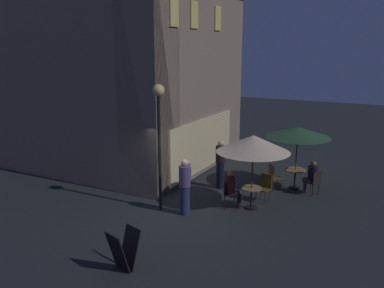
{
  "coord_description": "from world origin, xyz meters",
  "views": [
    {
      "loc": [
        -10.1,
        -6.17,
        5.14
      ],
      "look_at": [
        0.67,
        -0.5,
        2.2
      ],
      "focal_mm": 37.67,
      "sensor_mm": 36.0,
      "label": 1
    }
  ],
  "objects_px": {
    "cafe_table_1": "(295,174)",
    "cafe_chair_3": "(314,181)",
    "cafe_table_0": "(251,194)",
    "patio_umbrella_1": "(298,132)",
    "patron_standing_2": "(185,187)",
    "patron_standing_3": "(220,164)",
    "cafe_chair_0": "(227,192)",
    "cafe_chair_1": "(265,185)",
    "street_lamp_near_corner": "(159,116)",
    "patio_umbrella_0": "(253,144)",
    "patron_seated_0": "(232,187)",
    "patron_seated_1": "(311,175)",
    "cafe_chair_2": "(273,175)",
    "menu_sandwich_board": "(124,250)"
  },
  "relations": [
    {
      "from": "patron_seated_0",
      "to": "patron_standing_3",
      "type": "height_order",
      "value": "patron_standing_3"
    },
    {
      "from": "cafe_chair_1",
      "to": "patron_standing_3",
      "type": "distance_m",
      "value": 1.96
    },
    {
      "from": "patron_seated_1",
      "to": "patron_standing_2",
      "type": "relative_size",
      "value": 0.69
    },
    {
      "from": "cafe_table_1",
      "to": "cafe_chair_3",
      "type": "height_order",
      "value": "cafe_chair_3"
    },
    {
      "from": "menu_sandwich_board",
      "to": "patron_standing_2",
      "type": "xyz_separation_m",
      "value": [
        3.5,
        0.28,
        0.41
      ]
    },
    {
      "from": "cafe_chair_2",
      "to": "cafe_table_1",
      "type": "bearing_deg",
      "value": 0.0
    },
    {
      "from": "cafe_table_1",
      "to": "patron_seated_1",
      "type": "relative_size",
      "value": 0.64
    },
    {
      "from": "menu_sandwich_board",
      "to": "cafe_chair_3",
      "type": "bearing_deg",
      "value": -5.92
    },
    {
      "from": "patron_standing_2",
      "to": "patio_umbrella_1",
      "type": "bearing_deg",
      "value": 60.8
    },
    {
      "from": "cafe_chair_2",
      "to": "patron_seated_0",
      "type": "xyz_separation_m",
      "value": [
        -2.29,
        0.71,
        0.16
      ]
    },
    {
      "from": "cafe_table_0",
      "to": "patron_seated_0",
      "type": "distance_m",
      "value": 0.67
    },
    {
      "from": "cafe_chair_2",
      "to": "patron_standing_2",
      "type": "bearing_deg",
      "value": -157.44
    },
    {
      "from": "patron_standing_2",
      "to": "cafe_table_1",
      "type": "bearing_deg",
      "value": 60.8
    },
    {
      "from": "cafe_table_0",
      "to": "patron_standing_2",
      "type": "relative_size",
      "value": 0.4
    },
    {
      "from": "menu_sandwich_board",
      "to": "cafe_chair_2",
      "type": "relative_size",
      "value": 1.01
    },
    {
      "from": "street_lamp_near_corner",
      "to": "patio_umbrella_0",
      "type": "height_order",
      "value": "street_lamp_near_corner"
    },
    {
      "from": "cafe_chair_2",
      "to": "cafe_chair_3",
      "type": "xyz_separation_m",
      "value": [
        0.17,
        -1.44,
        -0.02
      ]
    },
    {
      "from": "cafe_table_1",
      "to": "patron_standing_3",
      "type": "height_order",
      "value": "patron_standing_3"
    },
    {
      "from": "cafe_table_0",
      "to": "patio_umbrella_1",
      "type": "bearing_deg",
      "value": -16.96
    },
    {
      "from": "cafe_chair_0",
      "to": "patron_standing_2",
      "type": "xyz_separation_m",
      "value": [
        -1.09,
        0.98,
        0.35
      ]
    },
    {
      "from": "cafe_table_1",
      "to": "patron_seated_1",
      "type": "bearing_deg",
      "value": -116.08
    },
    {
      "from": "cafe_table_1",
      "to": "cafe_chair_3",
      "type": "xyz_separation_m",
      "value": [
        -0.38,
        -0.77,
        -0.02
      ]
    },
    {
      "from": "patio_umbrella_1",
      "to": "patron_standing_3",
      "type": "height_order",
      "value": "patio_umbrella_1"
    },
    {
      "from": "menu_sandwich_board",
      "to": "patio_umbrella_0",
      "type": "height_order",
      "value": "patio_umbrella_0"
    },
    {
      "from": "patio_umbrella_0",
      "to": "patio_umbrella_1",
      "type": "bearing_deg",
      "value": -16.96
    },
    {
      "from": "patron_seated_0",
      "to": "cafe_chair_3",
      "type": "bearing_deg",
      "value": 24.99
    },
    {
      "from": "patio_umbrella_0",
      "to": "cafe_chair_3",
      "type": "height_order",
      "value": "patio_umbrella_0"
    },
    {
      "from": "cafe_chair_0",
      "to": "menu_sandwich_board",
      "type": "bearing_deg",
      "value": -122.52
    },
    {
      "from": "cafe_table_0",
      "to": "patron_standing_3",
      "type": "distance_m",
      "value": 2.2
    },
    {
      "from": "patron_standing_2",
      "to": "patron_standing_3",
      "type": "bearing_deg",
      "value": 92.74
    },
    {
      "from": "cafe_chair_3",
      "to": "patron_seated_0",
      "type": "height_order",
      "value": "patron_seated_0"
    },
    {
      "from": "cafe_table_0",
      "to": "patron_seated_1",
      "type": "height_order",
      "value": "patron_seated_1"
    },
    {
      "from": "patio_umbrella_1",
      "to": "cafe_chair_2",
      "type": "relative_size",
      "value": 2.47
    },
    {
      "from": "patio_umbrella_0",
      "to": "patron_seated_1",
      "type": "relative_size",
      "value": 1.98
    },
    {
      "from": "cafe_chair_1",
      "to": "patron_standing_3",
      "type": "height_order",
      "value": "patron_standing_3"
    },
    {
      "from": "patio_umbrella_0",
      "to": "patron_seated_0",
      "type": "height_order",
      "value": "patio_umbrella_0"
    },
    {
      "from": "cafe_chair_2",
      "to": "patron_standing_3",
      "type": "bearing_deg",
      "value": 161.41
    },
    {
      "from": "cafe_chair_0",
      "to": "cafe_chair_2",
      "type": "relative_size",
      "value": 0.94
    },
    {
      "from": "menu_sandwich_board",
      "to": "cafe_chair_0",
      "type": "xyz_separation_m",
      "value": [
        4.59,
        -0.7,
        0.06
      ]
    },
    {
      "from": "patron_standing_3",
      "to": "patio_umbrella_1",
      "type": "bearing_deg",
      "value": -159.43
    },
    {
      "from": "cafe_table_0",
      "to": "cafe_chair_0",
      "type": "height_order",
      "value": "cafe_chair_0"
    },
    {
      "from": "patio_umbrella_1",
      "to": "patron_seated_0",
      "type": "height_order",
      "value": "patio_umbrella_1"
    },
    {
      "from": "cafe_table_0",
      "to": "patio_umbrella_0",
      "type": "xyz_separation_m",
      "value": [
        -0.0,
        0.0,
        1.67
      ]
    },
    {
      "from": "street_lamp_near_corner",
      "to": "patron_standing_2",
      "type": "xyz_separation_m",
      "value": [
        0.01,
        -0.9,
        -2.15
      ]
    },
    {
      "from": "patio_umbrella_1",
      "to": "cafe_chair_1",
      "type": "bearing_deg",
      "value": 160.33
    },
    {
      "from": "cafe_chair_0",
      "to": "patron_standing_2",
      "type": "distance_m",
      "value": 1.51
    },
    {
      "from": "patio_umbrella_1",
      "to": "cafe_chair_0",
      "type": "relative_size",
      "value": 2.63
    },
    {
      "from": "patio_umbrella_1",
      "to": "patron_standing_3",
      "type": "bearing_deg",
      "value": 116.68
    },
    {
      "from": "patio_umbrella_1",
      "to": "cafe_chair_0",
      "type": "bearing_deg",
      "value": 152.62
    },
    {
      "from": "patio_umbrella_0",
      "to": "cafe_chair_1",
      "type": "xyz_separation_m",
      "value": [
        0.85,
        -0.17,
        -1.62
      ]
    }
  ]
}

